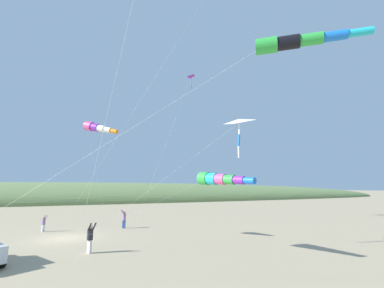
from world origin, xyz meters
The scene contains 10 objects.
ground_plane centered at (0.00, 0.00, 0.00)m, with size 600.00×600.00×0.00m, color tan.
dune_ridge_grassy centered at (-55.00, 0.00, 0.00)m, with size 28.00×240.00×10.64m, color #6B844C.
person_adult_flyer centered at (-3.37, 5.15, 0.99)m, with size 0.54×0.63×1.82m.
person_child_green_jacket centered at (6.01, 1.65, 1.02)m, with size 0.67×0.61×1.88m.
person_child_grey_jacket centered at (-4.18, -2.07, 0.82)m, with size 0.53×0.53×1.50m.
kite_windsock_blue_topmost centered at (9.62, 8.97, 4.61)m, with size 4.99×11.58×5.13m.
kite_windsock_striped_overhead centered at (18.59, 6.98, 8.76)m, with size 7.51×14.99×9.03m.
kite_delta_red_high_left centered at (8.99, 11.05, 8.70)m, with size 5.88×11.49×9.13m.
kite_delta_black_fish_shape centered at (-5.68, 13.43, 18.47)m, with size 1.53×7.42×18.76m.
kite_windsock_orange_high_right centered at (2.27, 1.83, 8.88)m, with size 8.79×3.10×9.52m.
Camera 1 is at (24.52, 0.88, 4.14)m, focal length 24.54 mm.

